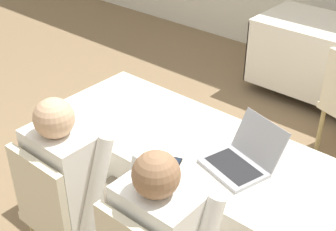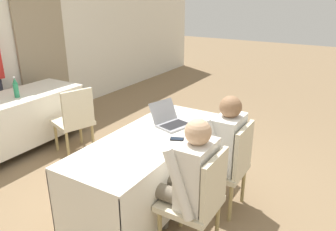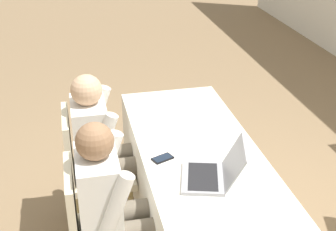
% 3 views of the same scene
% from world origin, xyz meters
% --- Properties ---
extents(conference_table_near, '(1.80, 0.73, 0.74)m').
position_xyz_m(conference_table_near, '(0.00, 0.00, 0.55)').
color(conference_table_near, white).
rests_on(conference_table_near, ground_plane).
extents(laptop, '(0.39, 0.41, 0.22)m').
position_xyz_m(laptop, '(0.34, -0.02, 0.78)').
color(laptop, '#99999E').
rests_on(laptop, conference_table_near).
extents(cell_phone, '(0.11, 0.14, 0.01)m').
position_xyz_m(cell_phone, '(0.08, -0.24, 0.74)').
color(cell_phone, black).
rests_on(cell_phone, conference_table_near).
extents(paper_beside_laptop, '(0.30, 0.35, 0.00)m').
position_xyz_m(paper_beside_laptop, '(-0.11, -0.06, 0.74)').
color(paper_beside_laptop, white).
rests_on(paper_beside_laptop, conference_table_near).
extents(chair_near_left, '(0.44, 0.44, 0.89)m').
position_xyz_m(chair_near_left, '(-0.32, -0.67, 0.49)').
color(chair_near_left, tan).
rests_on(chair_near_left, ground_plane).
extents(chair_near_right, '(0.44, 0.44, 0.89)m').
position_xyz_m(chair_near_right, '(0.32, -0.67, 0.49)').
color(chair_near_right, tan).
rests_on(chair_near_right, ground_plane).
extents(person_checkered_shirt, '(0.50, 0.52, 1.15)m').
position_xyz_m(person_checkered_shirt, '(-0.32, -0.57, 0.65)').
color(person_checkered_shirt, '#665B4C').
rests_on(person_checkered_shirt, ground_plane).
extents(person_white_shirt, '(0.50, 0.52, 1.15)m').
position_xyz_m(person_white_shirt, '(0.32, -0.57, 0.65)').
color(person_white_shirt, '#665B4C').
rests_on(person_white_shirt, ground_plane).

